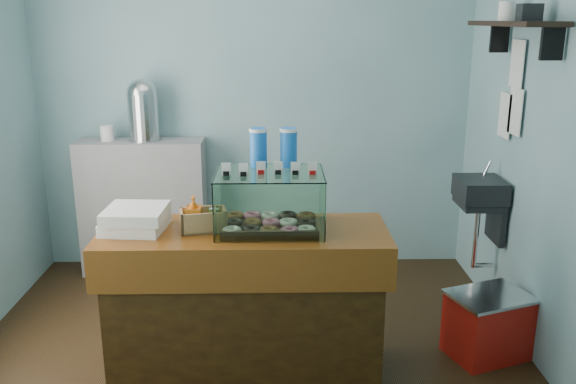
{
  "coord_description": "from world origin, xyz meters",
  "views": [
    {
      "loc": [
        0.18,
        -3.44,
        2.03
      ],
      "look_at": [
        0.25,
        -0.15,
        1.09
      ],
      "focal_mm": 38.0,
      "sensor_mm": 36.0,
      "label": 1
    }
  ],
  "objects_px": {
    "display_case": "(271,198)",
    "coffee_urn": "(143,108)",
    "counter": "(246,303)",
    "red_cooler": "(488,325)"
  },
  "relations": [
    {
      "from": "display_case",
      "to": "coffee_urn",
      "type": "bearing_deg",
      "value": 123.61
    },
    {
      "from": "display_case",
      "to": "coffee_urn",
      "type": "height_order",
      "value": "coffee_urn"
    },
    {
      "from": "counter",
      "to": "coffee_urn",
      "type": "xyz_separation_m",
      "value": [
        -0.86,
        1.58,
        0.9
      ]
    },
    {
      "from": "red_cooler",
      "to": "counter",
      "type": "bearing_deg",
      "value": 166.66
    },
    {
      "from": "display_case",
      "to": "red_cooler",
      "type": "bearing_deg",
      "value": 5.71
    },
    {
      "from": "counter",
      "to": "display_case",
      "type": "height_order",
      "value": "display_case"
    },
    {
      "from": "counter",
      "to": "coffee_urn",
      "type": "relative_size",
      "value": 3.29
    },
    {
      "from": "counter",
      "to": "coffee_urn",
      "type": "distance_m",
      "value": 2.01
    },
    {
      "from": "display_case",
      "to": "coffee_urn",
      "type": "relative_size",
      "value": 1.22
    },
    {
      "from": "red_cooler",
      "to": "coffee_urn",
      "type": "bearing_deg",
      "value": 128.89
    }
  ]
}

